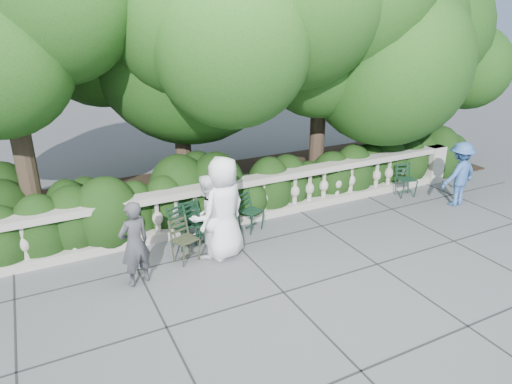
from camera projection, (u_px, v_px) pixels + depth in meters
name	position (u px, v px, depth m)	size (l,w,h in m)	color
ground	(280.00, 258.00, 8.62)	(90.00, 90.00, 0.00)	#4D4E54
balustrade	(239.00, 202.00, 9.93)	(12.00, 0.44, 1.00)	#9E998E
shrub_hedge	(219.00, 203.00, 11.10)	(15.00, 2.60, 1.70)	black
tree_canopy	(239.00, 30.00, 10.09)	(15.04, 6.52, 6.78)	#3F3023
chair_b	(196.00, 244.00, 9.15)	(0.44, 0.48, 0.84)	black
chair_c	(189.00, 249.00, 8.96)	(0.44, 0.48, 0.84)	black
chair_d	(205.00, 244.00, 9.15)	(0.44, 0.48, 0.84)	black
chair_e	(256.00, 232.00, 9.64)	(0.44, 0.48, 0.84)	black
chair_f	(408.00, 198.00, 11.40)	(0.44, 0.48, 0.84)	black
chair_weathered	(191.00, 264.00, 8.45)	(0.44, 0.48, 0.84)	black
person_businessman	(224.00, 208.00, 8.39)	(0.96, 0.62, 1.96)	white
person_woman_grey	(135.00, 244.00, 7.57)	(0.55, 0.36, 1.51)	#3F3F44
person_casual_man	(207.00, 216.00, 8.45)	(0.79, 0.61, 1.62)	white
person_older_blue	(459.00, 174.00, 10.75)	(1.00, 0.58, 1.55)	#335899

